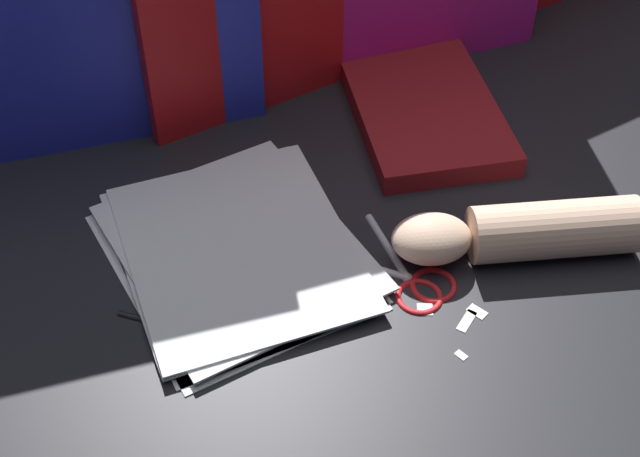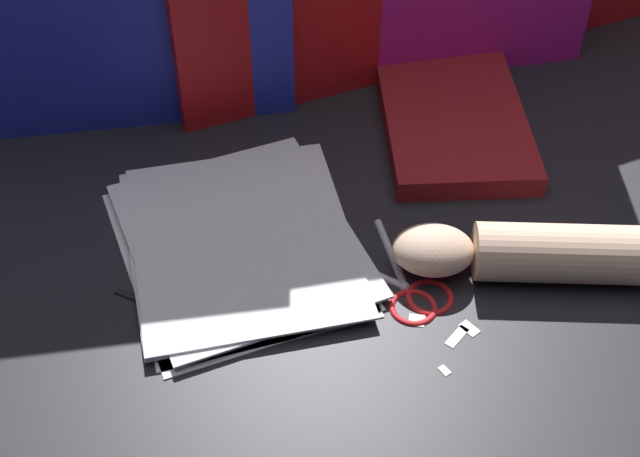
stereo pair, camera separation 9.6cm
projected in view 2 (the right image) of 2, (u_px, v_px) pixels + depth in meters
name	position (u px, v px, depth m)	size (l,w,h in m)	color
ground_plane	(359.00, 278.00, 0.99)	(6.00, 6.00, 0.00)	black
paper_stack	(239.00, 243.00, 1.02)	(0.28, 0.32, 0.02)	white
book_closed	(454.00, 122.00, 1.17)	(0.24, 0.31, 0.03)	maroon
scissors	(408.00, 287.00, 0.98)	(0.13, 0.17, 0.01)	silver
hand_forearm	(527.00, 253.00, 0.98)	(0.29, 0.16, 0.07)	beige
paper_scrap_near	(417.00, 320.00, 0.95)	(0.02, 0.02, 0.00)	white
paper_scrap_mid	(445.00, 370.00, 0.90)	(0.01, 0.01, 0.00)	white
paper_scrap_far	(457.00, 336.00, 0.93)	(0.03, 0.03, 0.00)	white
paper_scrap_side	(469.00, 328.00, 0.94)	(0.02, 0.02, 0.00)	white
pen	(178.00, 313.00, 0.95)	(0.12, 0.11, 0.01)	black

